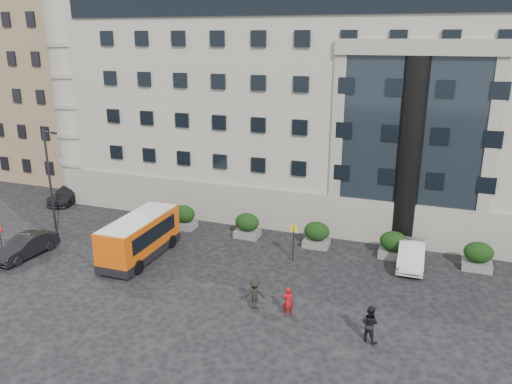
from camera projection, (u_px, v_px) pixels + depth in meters
The scene contains 21 objects.
ground at pixel (183, 281), 30.17m from camera, with size 120.00×120.00×0.00m, color black.
civic_building at pixel (352, 96), 45.25m from camera, with size 44.00×24.00×18.00m, color #9A9688.
entrance_column at pixel (410, 155), 33.54m from camera, with size 1.80×1.80×13.00m, color black.
apartment_near at pixel (67, 77), 52.97m from camera, with size 14.00×14.00×20.00m, color #866E4E.
apartment_far at pixel (136, 60), 69.79m from camera, with size 13.00×13.00×22.00m, color #7A6247.
hedge_a at pixel (184, 217), 38.20m from camera, with size 1.80×1.26×1.84m.
hedge_b at pixel (247, 225), 36.50m from camera, with size 1.80×1.26×1.84m.
hedge_c at pixel (317, 234), 34.80m from camera, with size 1.80×1.26×1.84m.
hedge_d at pixel (393, 245), 33.09m from camera, with size 1.80×1.26×1.84m.
hedge_e at pixel (478, 256), 31.39m from camera, with size 1.80×1.26×1.84m.
street_lamp at pixel (51, 180), 35.46m from camera, with size 1.16×0.18×8.00m.
bus_stop_sign at pixel (293, 237), 32.34m from camera, with size 0.50×0.08×2.52m.
minibus at pixel (140, 236), 32.91m from camera, with size 2.65×6.80×2.83m.
red_truck at pixel (162, 170), 50.19m from camera, with size 3.17×5.06×2.53m.
parked_car_b at pixel (26, 246), 33.30m from camera, with size 1.57×4.50×1.48m, color black.
parked_car_c at pixel (70, 193), 44.61m from camera, with size 2.06×5.06×1.47m, color black.
parked_car_d at pixel (107, 178), 49.28m from camera, with size 2.57×5.58×1.55m, color black.
white_taxi at pixel (411, 254), 32.03m from camera, with size 1.61×4.61×1.52m, color silver.
pedestrian_a at pixel (288, 302), 26.16m from camera, with size 0.61×0.40×1.67m, color maroon.
pedestrian_b at pixel (370, 324), 23.98m from camera, with size 0.91×0.71×1.87m, color black.
pedestrian_c at pixel (254, 294), 26.92m from camera, with size 1.09×0.63×1.69m, color black.
Camera 1 is at (13.50, -24.02, 14.15)m, focal length 35.00 mm.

